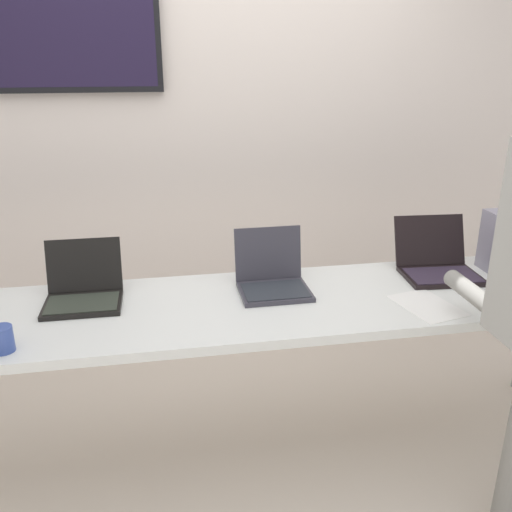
% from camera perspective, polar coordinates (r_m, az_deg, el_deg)
% --- Properties ---
extents(ground, '(8.00, 8.00, 0.04)m').
position_cam_1_polar(ground, '(2.78, -1.33, -20.03)').
color(ground, beige).
extents(back_wall, '(8.00, 0.11, 2.58)m').
position_cam_1_polar(back_wall, '(3.27, -5.05, 11.97)').
color(back_wall, silver).
rests_on(back_wall, ground).
extents(workbench, '(3.44, 0.70, 0.78)m').
position_cam_1_polar(workbench, '(2.36, -1.47, -5.97)').
color(workbench, silver).
rests_on(workbench, ground).
extents(laptop_station_1, '(0.32, 0.30, 0.25)m').
position_cam_1_polar(laptop_station_1, '(2.44, -17.70, -3.32)').
color(laptop_station_1, black).
rests_on(laptop_station_1, workbench).
extents(laptop_station_2, '(0.31, 0.30, 0.26)m').
position_cam_1_polar(laptop_station_2, '(2.45, 1.70, -2.18)').
color(laptop_station_2, '#36353F').
rests_on(laptop_station_2, workbench).
extents(laptop_station_3, '(0.38, 0.37, 0.25)m').
position_cam_1_polar(laptop_station_3, '(2.77, 18.49, -0.61)').
color(laptop_station_3, black).
rests_on(laptop_station_3, workbench).
extents(coffee_mug, '(0.08, 0.08, 0.10)m').
position_cam_1_polar(coffee_mug, '(2.16, -25.13, -7.93)').
color(coffee_mug, '#354C9A').
rests_on(coffee_mug, workbench).
extents(paper_sheet, '(0.27, 0.33, 0.00)m').
position_cam_1_polar(paper_sheet, '(2.42, 17.54, -4.99)').
color(paper_sheet, white).
rests_on(paper_sheet, workbench).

